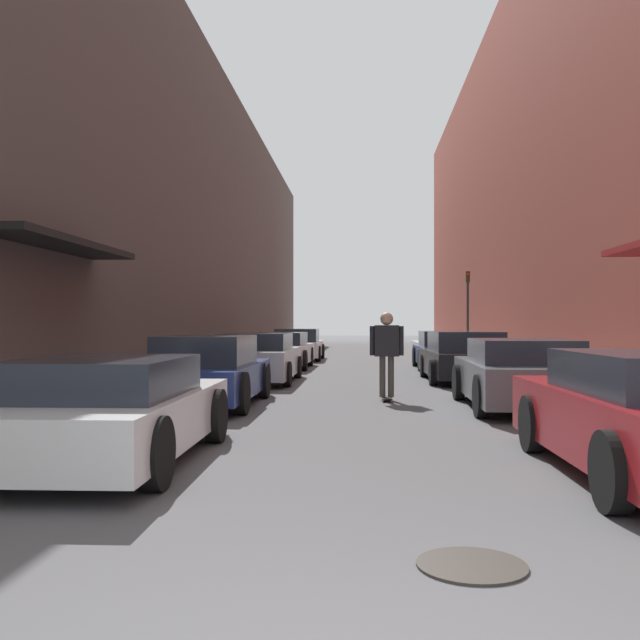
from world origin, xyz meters
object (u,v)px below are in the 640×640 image
parked_car_left_1 (209,372)px  skateboarder (387,346)px  parked_car_left_2 (257,358)px  manhole_cover (472,565)px  traffic_light (468,304)px  parked_car_right_1 (521,374)px  parked_car_left_3 (279,351)px  parked_car_right_2 (464,357)px  parked_car_left_4 (298,345)px  parked_car_right_3 (446,350)px  parked_car_left_0 (108,410)px

parked_car_left_1 → skateboarder: size_ratio=2.46×
parked_car_left_2 → skateboarder: (3.21, -4.14, 0.46)m
manhole_cover → traffic_light: bearing=81.8°
parked_car_right_1 → parked_car_left_3: bearing=117.4°
parked_car_right_2 → skateboarder: 5.24m
parked_car_left_4 → manhole_cover: size_ratio=6.08×
parked_car_right_2 → parked_car_right_1: bearing=-88.3°
parked_car_right_1 → parked_car_right_3: 11.00m
parked_car_left_0 → traffic_light: size_ratio=1.23×
parked_car_right_3 → traffic_light: bearing=74.2°
parked_car_right_1 → manhole_cover: bearing=-104.2°
parked_car_right_2 → traffic_light: traffic_light is taller
skateboarder → parked_car_left_3: bearing=108.7°
parked_car_left_3 → parked_car_left_4: 5.39m
parked_car_left_3 → parked_car_left_4: (0.13, 5.39, 0.02)m
parked_car_left_2 → parked_car_right_2: parked_car_right_2 is taller
parked_car_right_2 → manhole_cover: (-1.95, -14.30, -0.62)m
parked_car_right_3 → traffic_light: 5.62m
parked_car_left_1 → parked_car_right_2: 8.00m
parked_car_right_2 → parked_car_left_1: bearing=-133.4°
parked_car_right_2 → traffic_light: 10.50m
parked_car_left_1 → skateboarder: bearing=17.8°
parked_car_right_2 → parked_car_right_3: bearing=88.7°
parked_car_left_1 → parked_car_right_3: size_ratio=1.06×
parked_car_left_0 → parked_car_right_2: bearing=64.0°
parked_car_right_1 → traffic_light: bearing=85.0°
parked_car_right_1 → skateboarder: bearing=153.5°
parked_car_right_3 → parked_car_left_4: bearing=136.0°
parked_car_left_3 → parked_car_right_1: size_ratio=0.98×
parked_car_left_3 → parked_car_right_2: size_ratio=0.97×
parked_car_left_0 → parked_car_right_2: parked_car_right_2 is taller
parked_car_left_0 → parked_car_left_2: 10.57m
parked_car_left_1 → parked_car_right_1: bearing=-1.0°
manhole_cover → traffic_light: traffic_light is taller
parked_car_left_2 → traffic_light: bearing=57.3°
parked_car_left_2 → parked_car_right_2: size_ratio=0.99×
parked_car_left_4 → traffic_light: 7.12m
parked_car_right_2 → parked_car_right_3: size_ratio=1.10×
parked_car_right_3 → manhole_cover: parked_car_right_3 is taller
skateboarder → parked_car_right_1: bearing=-26.5°
parked_car_left_0 → parked_car_left_1: 5.36m
parked_car_right_1 → traffic_light: traffic_light is taller
parked_car_left_0 → parked_car_right_1: size_ratio=0.98×
parked_car_left_1 → parked_car_right_3: (5.62, 10.90, -0.02)m
parked_car_right_2 → traffic_light: (1.58, 10.25, 1.65)m
parked_car_left_0 → manhole_cover: (3.49, -3.13, -0.57)m
parked_car_right_1 → parked_car_right_2: (-0.17, 5.91, 0.01)m
manhole_cover → parked_car_right_3: bearing=83.9°
parked_car_left_3 → traffic_light: size_ratio=1.24×
parked_car_left_3 → parked_car_left_4: parked_car_left_4 is taller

